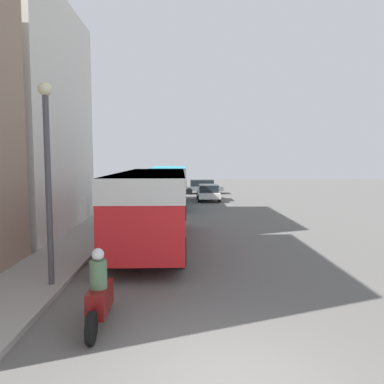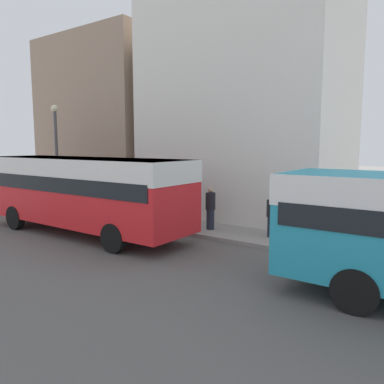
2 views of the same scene
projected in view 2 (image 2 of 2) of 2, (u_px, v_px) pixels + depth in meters
The scene contains 8 objects.
sidewalk at pixel (24, 201), 23.26m from camera, with size 2.20×120.00×0.15m.
building_corner at pixel (114, 122), 23.80m from camera, with size 6.09×8.13×9.95m.
building_midblock at pixel (248, 105), 18.67m from camera, with size 6.79×9.23×11.11m.
bus_lead at pixel (82, 185), 14.86m from camera, with size 2.64×9.72×3.05m.
motorcycle_behind_lead at pixel (1, 200), 19.76m from camera, with size 0.38×2.24×1.73m.
pedestrian_near_curb at pixel (272, 216), 13.88m from camera, with size 0.42×0.42×1.60m.
pedestrian_walking_away at pixel (210, 208), 15.10m from camera, with size 0.40×0.40×1.72m.
lamp_post at pixel (56, 147), 19.55m from camera, with size 0.36×0.36×5.45m.
Camera 2 is at (7.59, 21.86, 3.57)m, focal length 35.00 mm.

